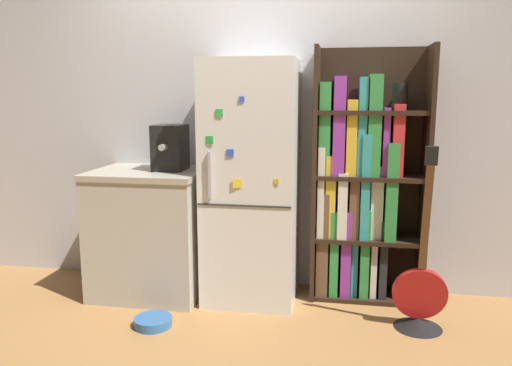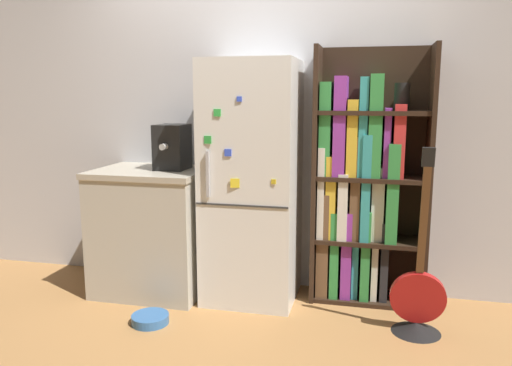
{
  "view_description": "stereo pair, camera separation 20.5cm",
  "coord_description": "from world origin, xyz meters",
  "px_view_note": "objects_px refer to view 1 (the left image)",
  "views": [
    {
      "loc": [
        0.61,
        -3.21,
        1.44
      ],
      "look_at": [
        0.03,
        0.15,
        0.84
      ],
      "focal_mm": 35.0,
      "sensor_mm": 36.0,
      "label": 1
    },
    {
      "loc": [
        0.82,
        -3.17,
        1.44
      ],
      "look_at": [
        0.03,
        0.15,
        0.84
      ],
      "focal_mm": 35.0,
      "sensor_mm": 36.0,
      "label": 2
    }
  ],
  "objects_px": {
    "bookshelf": "(360,186)",
    "espresso_machine": "(170,147)",
    "refrigerator": "(252,183)",
    "pet_bowl": "(153,321)",
    "guitar": "(419,303)"
  },
  "relations": [
    {
      "from": "refrigerator",
      "to": "bookshelf",
      "type": "relative_size",
      "value": 0.95
    },
    {
      "from": "espresso_machine",
      "to": "refrigerator",
      "type": "bearing_deg",
      "value": -0.78
    },
    {
      "from": "espresso_machine",
      "to": "guitar",
      "type": "distance_m",
      "value": 1.96
    },
    {
      "from": "refrigerator",
      "to": "pet_bowl",
      "type": "relative_size",
      "value": 7.03
    },
    {
      "from": "espresso_machine",
      "to": "guitar",
      "type": "bearing_deg",
      "value": -10.88
    },
    {
      "from": "espresso_machine",
      "to": "pet_bowl",
      "type": "relative_size",
      "value": 1.35
    },
    {
      "from": "bookshelf",
      "to": "pet_bowl",
      "type": "xyz_separation_m",
      "value": [
        -1.28,
        -0.72,
        -0.78
      ]
    },
    {
      "from": "pet_bowl",
      "to": "refrigerator",
      "type": "bearing_deg",
      "value": 47.42
    },
    {
      "from": "bookshelf",
      "to": "guitar",
      "type": "relative_size",
      "value": 1.53
    },
    {
      "from": "bookshelf",
      "to": "espresso_machine",
      "type": "height_order",
      "value": "bookshelf"
    },
    {
      "from": "refrigerator",
      "to": "pet_bowl",
      "type": "height_order",
      "value": "refrigerator"
    },
    {
      "from": "bookshelf",
      "to": "refrigerator",
      "type": "bearing_deg",
      "value": -169.11
    },
    {
      "from": "guitar",
      "to": "pet_bowl",
      "type": "xyz_separation_m",
      "value": [
        -1.65,
        -0.26,
        -0.14
      ]
    },
    {
      "from": "bookshelf",
      "to": "espresso_machine",
      "type": "xyz_separation_m",
      "value": [
        -1.34,
        -0.14,
        0.26
      ]
    },
    {
      "from": "refrigerator",
      "to": "espresso_machine",
      "type": "bearing_deg",
      "value": 179.22
    }
  ]
}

